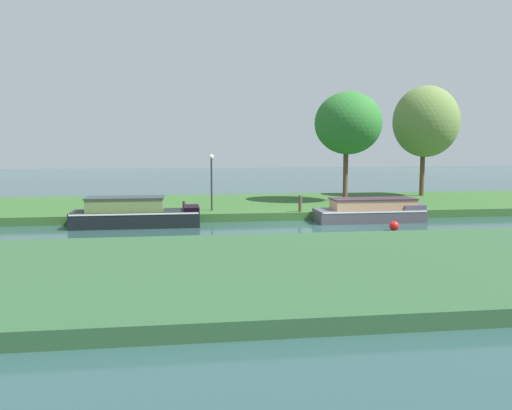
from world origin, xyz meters
TOP-DOWN VIEW (x-y plane):
  - ground_plane at (0.00, 0.00)m, footprint 120.00×120.00m
  - riverbank_far at (0.00, 7.00)m, footprint 72.00×10.00m
  - riverbank_near at (0.00, -9.00)m, footprint 72.00×10.00m
  - black_barge at (-8.51, 1.20)m, footprint 5.76×1.86m
  - slate_narrowboat at (2.86, 1.20)m, footprint 5.24×1.85m
  - willow_tree_left at (3.33, 6.68)m, footprint 3.88×4.11m
  - willow_tree_centre at (9.23, 9.08)m, footprint 4.19×4.10m
  - lamp_post at (-4.81, 3.42)m, footprint 0.24×0.24m
  - mooring_post_near at (-0.46, 2.30)m, footprint 0.17×0.17m
  - mooring_post_far at (-6.22, 2.30)m, footprint 0.15×0.15m
  - channel_buoy at (2.85, -1.67)m, footprint 0.43×0.43m

SIDE VIEW (x-z plane):
  - ground_plane at x=0.00m, z-range 0.00..0.00m
  - riverbank_far at x=0.00m, z-range 0.00..0.40m
  - riverbank_near at x=0.00m, z-range 0.00..0.40m
  - channel_buoy at x=2.85m, z-range 0.00..0.43m
  - slate_narrowboat at x=2.86m, z-range -0.06..1.09m
  - black_barge at x=-8.51m, z-range -0.11..1.26m
  - mooring_post_far at x=-6.22m, z-range 0.40..1.02m
  - mooring_post_near at x=-0.46m, z-range 0.40..1.22m
  - lamp_post at x=-4.81m, z-range 0.77..3.63m
  - willow_tree_left at x=3.33m, z-range 1.76..8.13m
  - willow_tree_centre at x=9.23m, z-range 1.65..8.69m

